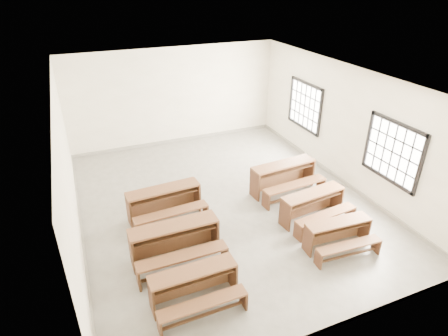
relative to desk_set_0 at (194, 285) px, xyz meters
name	(u,v)px	position (x,y,z in m)	size (l,w,h in m)	color
room	(228,124)	(1.82, 2.82, 1.74)	(8.50, 8.50, 3.20)	gray
desk_set_0	(194,285)	(0.00, 0.00, 0.00)	(1.57, 0.83, 0.70)	brown
desk_set_1	(175,240)	(0.01, 1.24, 0.06)	(1.80, 0.94, 0.81)	brown
desk_set_2	(165,201)	(0.19, 2.76, 0.05)	(1.79, 1.01, 0.78)	brown
desk_set_3	(338,233)	(3.29, 0.26, -0.03)	(1.48, 0.83, 0.64)	brown
desk_set_4	(313,204)	(3.39, 1.33, 0.01)	(1.69, 1.00, 0.72)	brown
desk_set_5	(284,176)	(3.43, 2.74, 0.06)	(1.86, 1.07, 0.81)	brown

